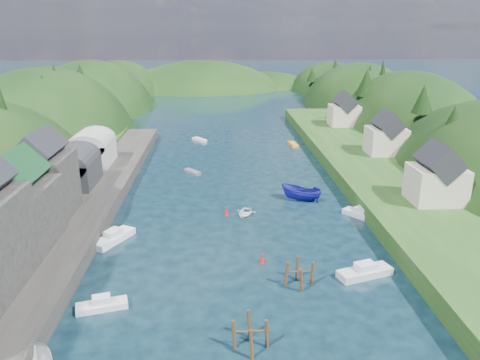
{
  "coord_description": "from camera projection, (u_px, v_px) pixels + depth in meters",
  "views": [
    {
      "loc": [
        -3.2,
        -38.05,
        25.79
      ],
      "look_at": [
        0.0,
        28.0,
        4.0
      ],
      "focal_mm": 35.0,
      "sensor_mm": 36.0,
      "label": 1
    }
  ],
  "objects": [
    {
      "name": "channel_buoy_near",
      "position": [
        262.0,
        259.0,
        53.51
      ],
      "size": [
        0.7,
        0.7,
        1.1
      ],
      "color": "#AF0E13",
      "rests_on": "ground"
    },
    {
      "name": "terrace_left_grass",
      "position": [
        8.0,
        222.0,
        61.47
      ],
      "size": [
        12.0,
        110.0,
        2.5
      ],
      "primitive_type": "cube",
      "color": "#234719",
      "rests_on": "ground"
    },
    {
      "name": "hillside_right",
      "position": [
        406.0,
        162.0,
        119.85
      ],
      "size": [
        36.0,
        245.56,
        48.0
      ],
      "color": "black",
      "rests_on": "ground"
    },
    {
      "name": "boat_sheds",
      "position": [
        82.0,
        155.0,
        78.47
      ],
      "size": [
        7.0,
        21.0,
        7.5
      ],
      "color": "#2D2D30",
      "rests_on": "quay_left"
    },
    {
      "name": "far_hills",
      "position": [
        227.0,
        111.0,
        212.82
      ],
      "size": [
        103.0,
        68.0,
        44.0
      ],
      "color": "black",
      "rests_on": "ground"
    },
    {
      "name": "terrace_right",
      "position": [
        377.0,
        172.0,
        83.03
      ],
      "size": [
        16.0,
        120.0,
        2.4
      ],
      "primitive_type": "cube",
      "color": "#234719",
      "rests_on": "ground"
    },
    {
      "name": "ground",
      "position": [
        235.0,
        164.0,
        91.74
      ],
      "size": [
        600.0,
        600.0,
        0.0
      ],
      "primitive_type": "plane",
      "color": "black",
      "rests_on": "ground"
    },
    {
      "name": "channel_buoy_far",
      "position": [
        226.0,
        211.0,
        67.17
      ],
      "size": [
        0.7,
        0.7,
        1.1
      ],
      "color": "#AF0E13",
      "rests_on": "ground"
    },
    {
      "name": "right_bank_cottages",
      "position": [
        381.0,
        136.0,
        89.62
      ],
      "size": [
        9.0,
        59.24,
        8.41
      ],
      "color": "beige",
      "rests_on": "terrace_right"
    },
    {
      "name": "piling_cluster_far",
      "position": [
        299.0,
        276.0,
        48.64
      ],
      "size": [
        3.23,
        3.01,
        3.25
      ],
      "color": "#382314",
      "rests_on": "ground"
    },
    {
      "name": "hillside_left",
      "position": [
        50.0,
        170.0,
        115.91
      ],
      "size": [
        44.0,
        245.56,
        52.0
      ],
      "color": "black",
      "rests_on": "ground"
    },
    {
      "name": "piling_cluster_near",
      "position": [
        250.0,
        337.0,
        39.13
      ],
      "size": [
        3.3,
        3.07,
        3.28
      ],
      "color": "#382314",
      "rests_on": "ground"
    },
    {
      "name": "moored_boats",
      "position": [
        240.0,
        247.0,
        55.66
      ],
      "size": [
        38.48,
        87.62,
        2.5
      ],
      "color": "white",
      "rests_on": "ground"
    },
    {
      "name": "hill_trees",
      "position": [
        230.0,
        97.0,
        102.1
      ],
      "size": [
        92.34,
        152.78,
        12.46
      ],
      "color": "black",
      "rests_on": "ground"
    },
    {
      "name": "quay_left",
      "position": [
        62.0,
        223.0,
        61.87
      ],
      "size": [
        12.0,
        110.0,
        2.0
      ],
      "primitive_type": "cube",
      "color": "#2D2B28",
      "rests_on": "ground"
    }
  ]
}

